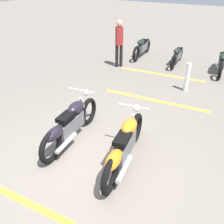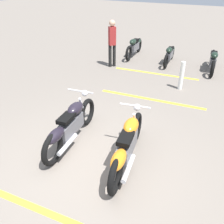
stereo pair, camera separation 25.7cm
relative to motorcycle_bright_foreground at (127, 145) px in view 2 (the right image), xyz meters
The scene contains 11 objects.
ground_plane 0.92m from the motorcycle_bright_foreground, 118.72° to the left, with size 60.00×60.00×0.00m, color slate.
motorcycle_bright_foreground is the anchor object (origin of this frame).
motorcycle_dark_foreground 1.38m from the motorcycle_bright_foreground, 88.64° to the left, with size 2.22×0.68×1.04m.
motorcycle_row_left 6.47m from the motorcycle_bright_foreground, ahead, with size 2.08×0.46×0.79m.
motorcycle_row_center 6.58m from the motorcycle_bright_foreground, 10.16° to the left, with size 1.92×0.35×0.72m.
motorcycle_row_right 7.33m from the motorcycle_bright_foreground, 23.19° to the left, with size 2.17×0.41×0.82m.
bystander_near_row 5.86m from the motorcycle_bright_foreground, 31.75° to the left, with size 0.32×0.32×1.81m.
bollard_post 4.09m from the motorcycle_bright_foreground, ahead, with size 0.14×0.14×0.92m, color white.
parking_stripe_near 2.38m from the motorcycle_bright_foreground, 138.34° to the left, with size 3.20×0.12×0.01m, color yellow.
parking_stripe_mid 3.00m from the motorcycle_bright_foreground, 11.57° to the left, with size 3.20×0.12×0.01m, color yellow.
parking_stripe_far 5.19m from the motorcycle_bright_foreground, 13.79° to the left, with size 3.20×0.12×0.01m, color yellow.
Camera 2 is at (-2.95, -2.22, 3.29)m, focal length 38.49 mm.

